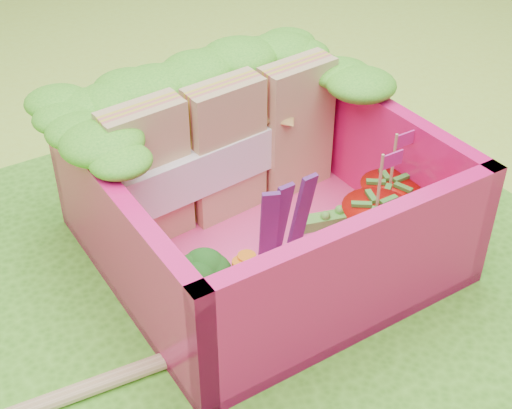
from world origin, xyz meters
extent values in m
plane|color=#B3DE3E|center=(0.00, 0.00, 0.00)|extent=(14.00, 14.00, 0.00)
cube|color=#489922|center=(0.00, 0.00, 0.01)|extent=(2.60, 2.60, 0.03)
cube|color=#FF418C|center=(0.05, 0.05, 0.06)|extent=(1.30, 1.30, 0.05)
cube|color=#E91369|center=(0.05, 0.66, 0.31)|extent=(1.30, 0.07, 0.55)
cube|color=#E91369|center=(0.05, -0.57, 0.31)|extent=(1.30, 0.07, 0.55)
cube|color=#E91369|center=(-0.56, 0.05, 0.31)|extent=(0.07, 1.30, 0.55)
cube|color=#E91369|center=(0.67, 0.05, 0.31)|extent=(0.07, 1.30, 0.55)
ellipsoid|color=#2B9A1C|center=(-0.45, 0.63, 0.64)|extent=(0.30, 0.30, 0.11)
ellipsoid|color=#2B9A1C|center=(-0.34, 0.63, 0.64)|extent=(0.30, 0.30, 0.11)
ellipsoid|color=#2B9A1C|center=(-0.23, 0.63, 0.64)|extent=(0.30, 0.30, 0.11)
ellipsoid|color=#2B9A1C|center=(-0.11, 0.63, 0.64)|extent=(0.30, 0.30, 0.11)
ellipsoid|color=#2B9A1C|center=(0.00, 0.63, 0.64)|extent=(0.30, 0.30, 0.11)
ellipsoid|color=#2B9A1C|center=(0.11, 0.63, 0.64)|extent=(0.30, 0.30, 0.11)
ellipsoid|color=#2B9A1C|center=(0.22, 0.63, 0.64)|extent=(0.30, 0.30, 0.11)
ellipsoid|color=#2B9A1C|center=(0.33, 0.63, 0.64)|extent=(0.30, 0.30, 0.11)
ellipsoid|color=#2B9A1C|center=(0.44, 0.63, 0.64)|extent=(0.30, 0.30, 0.11)
ellipsoid|color=#2B9A1C|center=(0.55, 0.63, 0.64)|extent=(0.30, 0.30, 0.11)
ellipsoid|color=#2B9A1C|center=(-0.53, 0.15, 0.64)|extent=(0.27, 0.27, 0.10)
ellipsoid|color=#2B9A1C|center=(-0.53, 0.29, 0.64)|extent=(0.27, 0.27, 0.10)
ellipsoid|color=#2B9A1C|center=(-0.53, 0.43, 0.64)|extent=(0.27, 0.27, 0.10)
ellipsoid|color=#2B9A1C|center=(-0.53, 0.57, 0.64)|extent=(0.27, 0.27, 0.10)
ellipsoid|color=#2B9A1C|center=(-0.53, 0.71, 0.64)|extent=(0.27, 0.27, 0.10)
ellipsoid|color=#2B9A1C|center=(0.63, 0.15, 0.64)|extent=(0.27, 0.27, 0.10)
ellipsoid|color=#2B9A1C|center=(0.63, 0.29, 0.64)|extent=(0.27, 0.27, 0.10)
ellipsoid|color=#2B9A1C|center=(0.63, 0.43, 0.64)|extent=(0.27, 0.27, 0.10)
ellipsoid|color=#2B9A1C|center=(0.63, 0.57, 0.64)|extent=(0.27, 0.27, 0.10)
ellipsoid|color=#2B9A1C|center=(0.63, 0.71, 0.64)|extent=(0.27, 0.27, 0.10)
cube|color=tan|center=(-0.32, 0.33, 0.39)|extent=(0.36, 0.18, 0.62)
cube|color=tan|center=(0.05, 0.33, 0.39)|extent=(0.36, 0.18, 0.62)
cube|color=tan|center=(0.42, 0.33, 0.39)|extent=(0.36, 0.18, 0.62)
cube|color=white|center=(0.05, 0.33, 0.36)|extent=(1.13, 0.28, 0.20)
cylinder|color=#70A851|center=(-0.42, -0.25, 0.15)|extent=(0.12, 0.12, 0.14)
ellipsoid|color=#174D14|center=(-0.42, -0.25, 0.28)|extent=(0.33, 0.33, 0.12)
cylinder|color=orange|center=(-0.23, -0.25, 0.20)|extent=(0.07, 0.07, 0.23)
cylinder|color=orange|center=(-0.20, -0.24, 0.20)|extent=(0.07, 0.07, 0.24)
cube|color=#511A5D|center=(0.00, -0.09, 0.27)|extent=(0.07, 0.05, 0.38)
cube|color=#511A5D|center=(0.06, -0.08, 0.27)|extent=(0.07, 0.02, 0.38)
cube|color=#511A5D|center=(0.17, -0.08, 0.27)|extent=(0.07, 0.03, 0.38)
cone|color=red|center=(0.36, -0.31, 0.22)|extent=(0.27, 0.27, 0.27)
cylinder|color=tan|center=(0.36, -0.31, 0.47)|extent=(0.01, 0.01, 0.24)
cube|color=#CA2188|center=(0.41, -0.31, 0.55)|extent=(0.10, 0.01, 0.06)
cone|color=red|center=(0.54, -0.19, 0.20)|extent=(0.25, 0.25, 0.25)
cylinder|color=tan|center=(0.54, -0.19, 0.45)|extent=(0.01, 0.01, 0.24)
cube|color=#CA2188|center=(0.59, -0.19, 0.53)|extent=(0.10, 0.01, 0.06)
cube|color=green|center=(0.55, -0.03, 0.11)|extent=(0.29, 0.26, 0.05)
cube|color=green|center=(0.55, -0.20, 0.11)|extent=(0.32, 0.07, 0.05)
cube|color=green|center=(0.20, -0.30, 0.11)|extent=(0.17, 0.32, 0.05)
cube|color=green|center=(0.38, -0.02, 0.11)|extent=(0.33, 0.16, 0.05)
cube|color=tan|center=(-0.93, -0.29, 0.05)|extent=(2.45, 0.30, 0.05)
cube|color=tan|center=(-0.87, -0.27, 0.05)|extent=(2.45, 0.30, 0.05)
camera|label=1|loc=(-1.25, -1.95, 1.99)|focal=50.00mm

